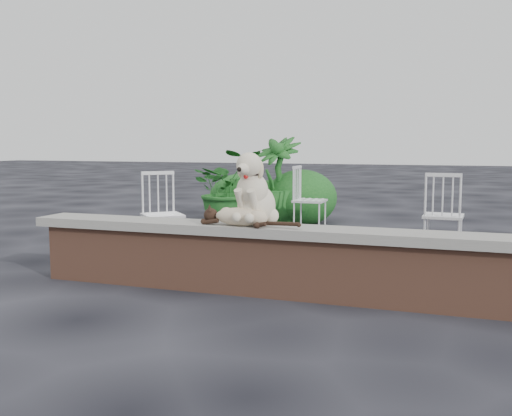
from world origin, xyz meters
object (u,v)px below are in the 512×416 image
(cat, at_px, (241,215))
(chair_c, at_px, (443,214))
(chair_a, at_px, (163,214))
(chair_e, at_px, (310,199))
(dog, at_px, (256,188))
(potted_plant_a, at_px, (227,189))
(potted_plant_b, at_px, (276,181))

(cat, relative_size, chair_c, 1.09)
(chair_c, relative_size, chair_a, 1.00)
(chair_e, xyz_separation_m, chair_a, (-1.17, -2.16, 0.00))
(dog, relative_size, cat, 0.61)
(cat, distance_m, chair_e, 3.50)
(chair_a, height_order, potted_plant_a, potted_plant_a)
(chair_c, bearing_deg, potted_plant_b, -32.53)
(cat, height_order, chair_a, chair_a)
(potted_plant_a, xyz_separation_m, potted_plant_b, (0.58, 0.60, 0.10))
(chair_a, relative_size, potted_plant_b, 0.69)
(cat, relative_size, chair_a, 1.09)
(dog, xyz_separation_m, chair_c, (1.47, 2.14, -0.42))
(chair_c, distance_m, potted_plant_a, 3.33)
(chair_e, bearing_deg, cat, -174.66)
(dog, bearing_deg, potted_plant_b, 113.44)
(dog, height_order, potted_plant_b, potted_plant_b)
(potted_plant_a, bearing_deg, potted_plant_b, 45.76)
(cat, height_order, potted_plant_b, potted_plant_b)
(potted_plant_b, bearing_deg, chair_a, -99.83)
(cat, bearing_deg, chair_c, 64.66)
(dog, xyz_separation_m, chair_a, (-1.53, 1.17, -0.42))
(potted_plant_b, bearing_deg, chair_c, -35.92)
(dog, bearing_deg, cat, -109.39)
(cat, bearing_deg, potted_plant_b, 111.87)
(chair_c, bearing_deg, dog, 58.98)
(cat, xyz_separation_m, chair_a, (-1.45, 1.32, -0.20))
(cat, relative_size, chair_e, 1.09)
(cat, relative_size, potted_plant_a, 0.88)
(dog, height_order, chair_a, dog)
(dog, relative_size, potted_plant_a, 0.53)
(potted_plant_a, bearing_deg, cat, -66.23)
(chair_a, xyz_separation_m, potted_plant_a, (-0.10, 2.19, 0.11))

